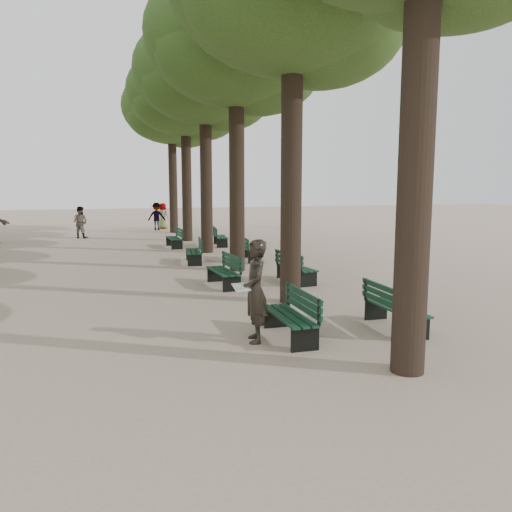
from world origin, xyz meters
name	(u,v)px	position (x,y,z in m)	size (l,w,h in m)	color
ground	(274,343)	(0.00, 0.00, 0.00)	(120.00, 120.00, 0.00)	tan
tree_central_2	(236,38)	(1.50, 8.00, 7.65)	(6.00, 6.00, 9.95)	#33261C
tree_central_3	(205,72)	(1.50, 13.00, 7.65)	(6.00, 6.00, 9.95)	#33261C
tree_central_4	(185,93)	(1.50, 18.00, 7.65)	(6.00, 6.00, 9.95)	#33261C
tree_central_5	(171,108)	(1.50, 23.00, 7.65)	(6.00, 6.00, 9.95)	#33261C
bench_left_0	(289,325)	(0.37, 0.15, 0.27)	(0.60, 1.81, 0.92)	black
bench_left_1	(223,277)	(0.37, 5.41, 0.27)	(0.68, 1.83, 0.92)	black
bench_left_2	(194,256)	(0.37, 10.11, 0.27)	(0.80, 1.86, 0.92)	black
bench_left_3	(174,242)	(0.37, 15.21, 0.27)	(0.61, 1.81, 0.92)	black
bench_right_0	(395,316)	(2.63, 0.09, 0.27)	(0.65, 1.82, 0.92)	black
bench_right_1	(296,273)	(2.63, 5.39, 0.27)	(0.75, 1.85, 0.92)	black
bench_right_2	(251,254)	(2.63, 10.09, 0.27)	(0.75, 1.85, 0.92)	black
bench_right_3	(221,240)	(2.63, 15.19, 0.27)	(0.80, 1.86, 0.92)	black
man_with_map	(255,291)	(-0.30, 0.18, 0.96)	(0.68, 0.82, 1.91)	black
pedestrian_c	(286,216)	(9.54, 24.25, 0.85)	(0.99, 0.34, 1.69)	#262628
pedestrian_a	(80,222)	(-4.00, 21.18, 0.89)	(0.87, 0.36, 1.78)	#262628
pedestrian_b	(157,216)	(0.69, 25.25, 0.91)	(1.18, 0.36, 1.82)	#262628
pedestrian_d	(163,216)	(1.21, 26.20, 0.88)	(0.86, 0.35, 1.76)	#262628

